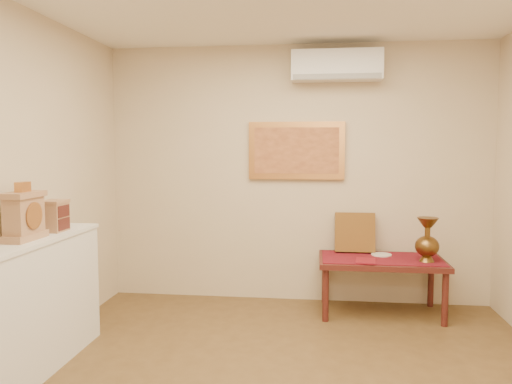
% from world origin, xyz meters
% --- Properties ---
extents(wall_back, '(4.00, 0.02, 2.70)m').
position_xyz_m(wall_back, '(0.00, 2.25, 1.35)').
color(wall_back, beige).
rests_on(wall_back, ground).
extents(wall_front, '(4.00, 0.02, 2.70)m').
position_xyz_m(wall_front, '(0.00, -2.25, 1.35)').
color(wall_front, beige).
rests_on(wall_front, ground).
extents(table_cloth, '(1.14, 0.59, 0.01)m').
position_xyz_m(table_cloth, '(0.85, 1.88, 0.55)').
color(table_cloth, maroon).
rests_on(table_cloth, low_table).
extents(brass_urn_tall, '(0.22, 0.22, 0.50)m').
position_xyz_m(brass_urn_tall, '(1.26, 1.77, 0.81)').
color(brass_urn_tall, brown).
rests_on(brass_urn_tall, table_cloth).
extents(plate, '(0.20, 0.20, 0.01)m').
position_xyz_m(plate, '(0.87, 2.00, 0.56)').
color(plate, silver).
rests_on(plate, table_cloth).
extents(menu, '(0.21, 0.27, 0.01)m').
position_xyz_m(menu, '(0.68, 1.70, 0.56)').
color(menu, maroon).
rests_on(menu, table_cloth).
extents(cushion, '(0.40, 0.18, 0.42)m').
position_xyz_m(cushion, '(0.61, 2.13, 0.76)').
color(cushion, '#592311').
rests_on(cushion, table_cloth).
extents(display_ledge, '(0.37, 2.02, 0.98)m').
position_xyz_m(display_ledge, '(-1.82, 0.00, 0.49)').
color(display_ledge, silver).
rests_on(display_ledge, floor).
extents(mantel_clock, '(0.17, 0.36, 0.41)m').
position_xyz_m(mantel_clock, '(-1.82, 0.21, 1.15)').
color(mantel_clock, tan).
rests_on(mantel_clock, display_ledge).
extents(wooden_chest, '(0.16, 0.21, 0.24)m').
position_xyz_m(wooden_chest, '(-1.80, 0.58, 1.10)').
color(wooden_chest, tan).
rests_on(wooden_chest, display_ledge).
extents(low_table, '(1.20, 0.70, 0.55)m').
position_xyz_m(low_table, '(0.85, 1.88, 0.48)').
color(low_table, '#4E1C17').
rests_on(low_table, floor).
extents(painting, '(1.00, 0.06, 0.60)m').
position_xyz_m(painting, '(0.00, 2.22, 1.60)').
color(painting, '#C07C3D').
rests_on(painting, wall_back).
extents(ac_unit, '(0.90, 0.25, 0.30)m').
position_xyz_m(ac_unit, '(0.40, 2.12, 2.45)').
color(ac_unit, white).
rests_on(ac_unit, wall_back).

